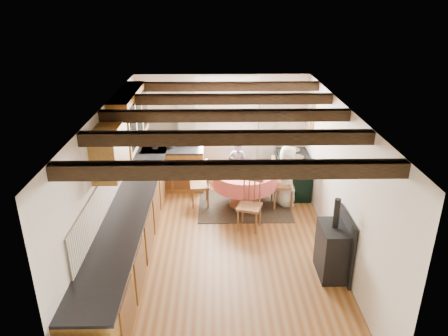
{
  "coord_description": "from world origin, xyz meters",
  "views": [
    {
      "loc": [
        -0.13,
        -5.91,
        3.98
      ],
      "look_at": [
        0.0,
        0.8,
        1.15
      ],
      "focal_mm": 33.94,
      "sensor_mm": 36.0,
      "label": 1
    }
  ],
  "objects_px": {
    "chair_near": "(249,205)",
    "chair_left": "(200,184)",
    "child_right": "(287,176)",
    "cast_iron_stove": "(334,238)",
    "dining_table": "(244,189)",
    "child_far": "(237,165)",
    "aga_range": "(293,174)",
    "cup": "(259,176)",
    "chair_right": "(282,183)"
  },
  "relations": [
    {
      "from": "dining_table",
      "to": "child_right",
      "type": "relative_size",
      "value": 1.0
    },
    {
      "from": "dining_table",
      "to": "cup",
      "type": "relative_size",
      "value": 11.66
    },
    {
      "from": "child_right",
      "to": "chair_right",
      "type": "bearing_deg",
      "value": 118.59
    },
    {
      "from": "cup",
      "to": "dining_table",
      "type": "bearing_deg",
      "value": 125.91
    },
    {
      "from": "chair_left",
      "to": "aga_range",
      "type": "height_order",
      "value": "chair_left"
    },
    {
      "from": "dining_table",
      "to": "chair_left",
      "type": "xyz_separation_m",
      "value": [
        -0.88,
        0.08,
        0.08
      ]
    },
    {
      "from": "dining_table",
      "to": "cast_iron_stove",
      "type": "relative_size",
      "value": 0.97
    },
    {
      "from": "chair_near",
      "to": "aga_range",
      "type": "xyz_separation_m",
      "value": [
        1.02,
        1.42,
        -0.03
      ]
    },
    {
      "from": "dining_table",
      "to": "aga_range",
      "type": "distance_m",
      "value": 1.19
    },
    {
      "from": "chair_left",
      "to": "child_right",
      "type": "xyz_separation_m",
      "value": [
        1.71,
        -0.03,
        0.16
      ]
    },
    {
      "from": "dining_table",
      "to": "cast_iron_stove",
      "type": "height_order",
      "value": "cast_iron_stove"
    },
    {
      "from": "chair_near",
      "to": "cup",
      "type": "xyz_separation_m",
      "value": [
        0.2,
        0.54,
        0.32
      ]
    },
    {
      "from": "cup",
      "to": "chair_near",
      "type": "bearing_deg",
      "value": -110.62
    },
    {
      "from": "aga_range",
      "to": "child_far",
      "type": "height_order",
      "value": "child_far"
    },
    {
      "from": "aga_range",
      "to": "cup",
      "type": "xyz_separation_m",
      "value": [
        -0.82,
        -0.88,
        0.35
      ]
    },
    {
      "from": "dining_table",
      "to": "child_far",
      "type": "bearing_deg",
      "value": 97.04
    },
    {
      "from": "chair_near",
      "to": "child_right",
      "type": "relative_size",
      "value": 0.76
    },
    {
      "from": "child_far",
      "to": "chair_left",
      "type": "bearing_deg",
      "value": 54.06
    },
    {
      "from": "chair_left",
      "to": "child_far",
      "type": "bearing_deg",
      "value": 127.11
    },
    {
      "from": "cast_iron_stove",
      "to": "child_far",
      "type": "relative_size",
      "value": 1.17
    },
    {
      "from": "dining_table",
      "to": "child_right",
      "type": "distance_m",
      "value": 0.86
    },
    {
      "from": "dining_table",
      "to": "chair_left",
      "type": "bearing_deg",
      "value": 174.6
    },
    {
      "from": "chair_left",
      "to": "chair_right",
      "type": "distance_m",
      "value": 1.62
    },
    {
      "from": "dining_table",
      "to": "aga_range",
      "type": "bearing_deg",
      "value": 28.05
    },
    {
      "from": "cast_iron_stove",
      "to": "child_right",
      "type": "distance_m",
      "value": 2.29
    },
    {
      "from": "chair_near",
      "to": "child_far",
      "type": "xyz_separation_m",
      "value": [
        -0.13,
        1.67,
        0.07
      ]
    },
    {
      "from": "chair_near",
      "to": "chair_left",
      "type": "xyz_separation_m",
      "value": [
        -0.91,
        0.94,
        -0.02
      ]
    },
    {
      "from": "aga_range",
      "to": "child_right",
      "type": "relative_size",
      "value": 0.77
    },
    {
      "from": "chair_right",
      "to": "cast_iron_stove",
      "type": "height_order",
      "value": "cast_iron_stove"
    },
    {
      "from": "chair_near",
      "to": "child_far",
      "type": "height_order",
      "value": "child_far"
    },
    {
      "from": "aga_range",
      "to": "cup",
      "type": "distance_m",
      "value": 1.25
    },
    {
      "from": "dining_table",
      "to": "child_far",
      "type": "relative_size",
      "value": 1.14
    },
    {
      "from": "aga_range",
      "to": "child_far",
      "type": "bearing_deg",
      "value": 167.49
    },
    {
      "from": "chair_left",
      "to": "cast_iron_stove",
      "type": "xyz_separation_m",
      "value": [
        2.04,
        -2.3,
        0.18
      ]
    },
    {
      "from": "child_right",
      "to": "cast_iron_stove",
      "type": "bearing_deg",
      "value": -175.74
    },
    {
      "from": "chair_right",
      "to": "dining_table",
      "type": "bearing_deg",
      "value": 88.14
    },
    {
      "from": "chair_near",
      "to": "aga_range",
      "type": "distance_m",
      "value": 1.75
    },
    {
      "from": "child_far",
      "to": "aga_range",
      "type": "bearing_deg",
      "value": 178.45
    },
    {
      "from": "chair_near",
      "to": "cast_iron_stove",
      "type": "height_order",
      "value": "cast_iron_stove"
    },
    {
      "from": "chair_right",
      "to": "chair_left",
      "type": "bearing_deg",
      "value": 85.37
    },
    {
      "from": "chair_near",
      "to": "cup",
      "type": "height_order",
      "value": "chair_near"
    },
    {
      "from": "chair_right",
      "to": "child_right",
      "type": "height_order",
      "value": "child_right"
    },
    {
      "from": "dining_table",
      "to": "child_right",
      "type": "bearing_deg",
      "value": 3.73
    },
    {
      "from": "aga_range",
      "to": "chair_left",
      "type": "bearing_deg",
      "value": -166.16
    },
    {
      "from": "chair_near",
      "to": "child_right",
      "type": "height_order",
      "value": "child_right"
    },
    {
      "from": "chair_right",
      "to": "cup",
      "type": "bearing_deg",
      "value": 120.7
    },
    {
      "from": "chair_right",
      "to": "child_far",
      "type": "bearing_deg",
      "value": 44.08
    },
    {
      "from": "chair_right",
      "to": "cup",
      "type": "distance_m",
      "value": 0.66
    },
    {
      "from": "dining_table",
      "to": "cup",
      "type": "bearing_deg",
      "value": -54.09
    },
    {
      "from": "cast_iron_stove",
      "to": "chair_right",
      "type": "bearing_deg",
      "value": 100.88
    }
  ]
}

